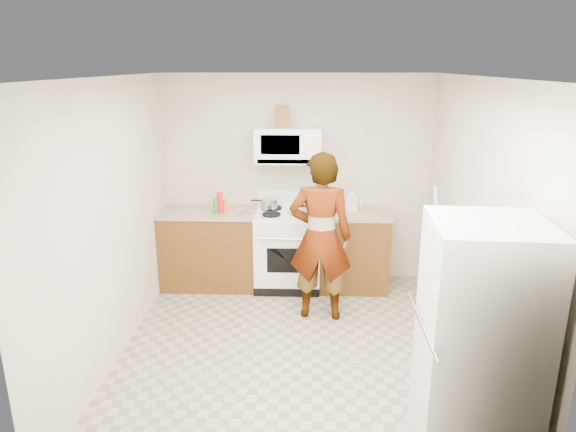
{
  "coord_description": "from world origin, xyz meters",
  "views": [
    {
      "loc": [
        0.11,
        -4.29,
        2.61
      ],
      "look_at": [
        -0.06,
        0.55,
        1.16
      ],
      "focal_mm": 32.0,
      "sensor_mm": 36.0,
      "label": 1
    }
  ],
  "objects_px": {
    "gas_range": "(288,248)",
    "saucepan": "(269,203)",
    "fridge": "(478,349)",
    "kettle": "(352,203)",
    "person": "(320,237)",
    "microwave": "(288,145)"
  },
  "relations": [
    {
      "from": "microwave",
      "to": "fridge",
      "type": "xyz_separation_m",
      "value": [
        1.32,
        -2.95,
        -0.85
      ]
    },
    {
      "from": "fridge",
      "to": "kettle",
      "type": "bearing_deg",
      "value": 104.67
    },
    {
      "from": "kettle",
      "to": "microwave",
      "type": "bearing_deg",
      "value": -176.94
    },
    {
      "from": "person",
      "to": "fridge",
      "type": "relative_size",
      "value": 1.05
    },
    {
      "from": "gas_range",
      "to": "fridge",
      "type": "distance_m",
      "value": 3.14
    },
    {
      "from": "fridge",
      "to": "saucepan",
      "type": "relative_size",
      "value": 8.49
    },
    {
      "from": "fridge",
      "to": "saucepan",
      "type": "bearing_deg",
      "value": 121.58
    },
    {
      "from": "gas_range",
      "to": "kettle",
      "type": "distance_m",
      "value": 0.94
    },
    {
      "from": "person",
      "to": "kettle",
      "type": "distance_m",
      "value": 0.95
    },
    {
      "from": "saucepan",
      "to": "person",
      "type": "bearing_deg",
      "value": -55.71
    },
    {
      "from": "person",
      "to": "kettle",
      "type": "xyz_separation_m",
      "value": [
        0.39,
        0.85,
        0.14
      ]
    },
    {
      "from": "gas_range",
      "to": "fridge",
      "type": "height_order",
      "value": "fridge"
    },
    {
      "from": "person",
      "to": "microwave",
      "type": "bearing_deg",
      "value": -63.7
    },
    {
      "from": "fridge",
      "to": "person",
      "type": "bearing_deg",
      "value": 118.67
    },
    {
      "from": "microwave",
      "to": "saucepan",
      "type": "relative_size",
      "value": 3.8
    },
    {
      "from": "kettle",
      "to": "saucepan",
      "type": "height_order",
      "value": "kettle"
    },
    {
      "from": "gas_range",
      "to": "saucepan",
      "type": "xyz_separation_m",
      "value": [
        -0.22,
        0.09,
        0.52
      ]
    },
    {
      "from": "person",
      "to": "saucepan",
      "type": "height_order",
      "value": "person"
    },
    {
      "from": "microwave",
      "to": "kettle",
      "type": "height_order",
      "value": "microwave"
    },
    {
      "from": "gas_range",
      "to": "kettle",
      "type": "xyz_separation_m",
      "value": [
        0.76,
        0.08,
        0.54
      ]
    },
    {
      "from": "gas_range",
      "to": "saucepan",
      "type": "distance_m",
      "value": 0.58
    },
    {
      "from": "gas_range",
      "to": "fridge",
      "type": "relative_size",
      "value": 0.66
    }
  ]
}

